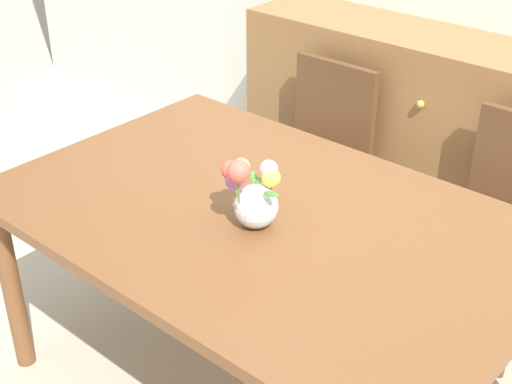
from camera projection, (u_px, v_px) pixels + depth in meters
dining_table at (263, 233)px, 2.36m from camera, size 1.75×1.14×0.77m
chair_left at (318, 148)px, 3.30m from camera, size 0.42×0.42×0.90m
chair_right at (506, 216)px, 2.79m from camera, size 0.42×0.42×0.90m
dresser at (384, 128)px, 3.53m from camera, size 1.40×0.47×1.00m
flower_vase at (253, 195)px, 2.20m from camera, size 0.22×0.20×0.26m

